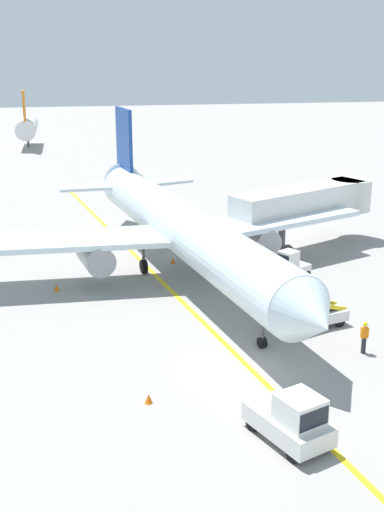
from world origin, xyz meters
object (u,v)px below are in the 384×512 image
Objects in this scene: airliner at (181,227)px; baggage_tug_near_wing at (291,267)px; pushback_tug at (292,420)px; ground_crew_marshaller at (364,336)px; safety_cone_nose_right at (149,399)px; safety_cone_nose_left at (57,288)px; safety_cone_wingtip_left at (271,264)px; jet_bridge at (313,202)px; safety_cone_wingtip_right at (173,260)px; belt_loader_forward_hold at (312,314)px.

airliner reaches higher than baggage_tug_near_wing.
pushback_tug is 9.26m from ground_crew_marshaller.
ground_crew_marshaller is at bearing 14.45° from safety_cone_nose_right.
pushback_tug is 9.20× the size of safety_cone_nose_left.
airliner is 20.47m from pushback_tug.
jet_bridge is at bearing 42.88° from safety_cone_wingtip_left.
safety_cone_wingtip_right is (-6.65, 2.17, 0.00)m from safety_cone_wingtip_left.
jet_bridge is 28.84× the size of safety_cone_wingtip_left.
jet_bridge is 7.46× the size of ground_crew_marshaller.
safety_cone_nose_right is (-15.24, -21.12, -3.32)m from jet_bridge.
belt_loader_forward_hold is (4.72, 10.48, -0.22)m from pushback_tug.
belt_loader_forward_hold is 16.32m from safety_cone_nose_left.
baggage_tug_near_wing is (6.07, 18.03, -0.07)m from pushback_tug.
pushback_tug is 1.48× the size of baggage_tug_near_wing.
jet_bridge reaches higher than safety_cone_nose_left.
safety_cone_nose_left is at bearing -170.16° from airliner.
belt_loader_forward_hold is 11.85m from safety_cone_nose_right.
safety_cone_nose_right is 1.00× the size of safety_cone_wingtip_right.
pushback_tug reaches higher than safety_cone_wingtip_left.
airliner is 7.80m from baggage_tug_near_wing.
belt_loader_forward_hold is at bearing 33.36° from safety_cone_nose_right.
airliner is 79.94× the size of safety_cone_wingtip_left.
pushback_tug is at bearing -87.34° from safety_cone_wingtip_right.
jet_bridge reaches higher than belt_loader_forward_hold.
pushback_tug reaches higher than baggage_tug_near_wing.
safety_cone_wingtip_left is (10.74, 16.95, 0.00)m from safety_cone_nose_right.
pushback_tug is 21.66m from safety_cone_wingtip_left.
airliner reaches higher than belt_loader_forward_hold.
airliner is 7.30m from safety_cone_wingtip_left.
pushback_tug is at bearing -111.88° from jet_bridge.
belt_loader_forward_hold reaches higher than pushback_tug.
safety_cone_nose_left is at bearing 176.89° from baggage_tug_near_wing.
safety_cone_nose_right is at bearing -102.07° from safety_cone_wingtip_right.
pushback_tug is 23.12m from safety_cone_wingtip_right.
jet_bridge is at bearing 69.88° from belt_loader_forward_hold.
safety_cone_nose_right is 19.55m from safety_cone_wingtip_right.
baggage_tug_near_wing is 18.01m from safety_cone_nose_right.
jet_bridge is 26.25m from safety_cone_nose_right.
baggage_tug_near_wing reaches higher than safety_cone_nose_left.
baggage_tug_near_wing is 11.14m from ground_crew_marshaller.
belt_loader_forward_hold is 11.73× the size of safety_cone_wingtip_right.
jet_bridge reaches higher than baggage_tug_near_wing.
pushback_tug is at bearing -131.90° from ground_crew_marshaller.
belt_loader_forward_hold reaches higher than safety_cone_nose_right.
safety_cone_nose_left is (-15.34, 0.83, -0.71)m from baggage_tug_near_wing.
airliner is 79.94× the size of safety_cone_wingtip_right.
jet_bridge is at bearing 54.19° from safety_cone_nose_right.
safety_cone_nose_left is 1.00× the size of safety_cone_wingtip_left.
pushback_tug is 19.03m from baggage_tug_near_wing.
safety_cone_nose_left is at bearing -162.15° from jet_bridge.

